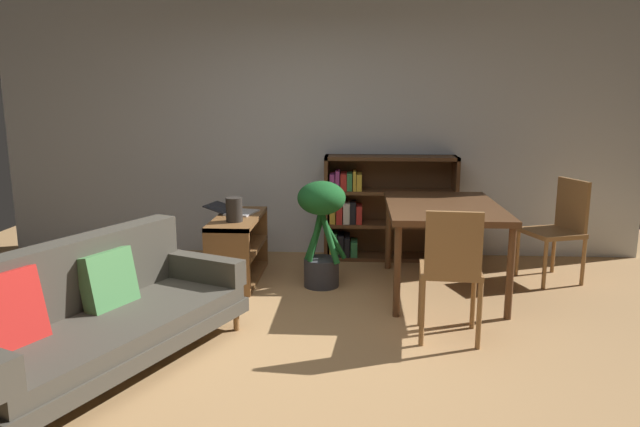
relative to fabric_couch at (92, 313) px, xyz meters
The scene contains 11 objects.
ground_plane 1.27m from the fabric_couch, ahead, with size 8.16×8.16×0.00m, color tan.
back_wall_panel 3.29m from the fabric_couch, 67.38° to the left, with size 6.80×0.10×2.70m, color silver.
fabric_couch is the anchor object (origin of this frame).
media_console 1.94m from the fabric_couch, 73.84° to the left, with size 0.39×1.02×0.60m.
open_laptop 2.09m from the fabric_couch, 76.83° to the left, with size 0.51×0.41×0.08m.
desk_speaker 1.76m from the fabric_couch, 71.19° to the left, with size 0.15×0.15×0.21m.
potted_floor_plant 2.16m from the fabric_couch, 52.04° to the left, with size 0.44×0.42×0.95m.
dining_table 2.90m from the fabric_couch, 34.64° to the left, with size 0.95×1.40×0.77m.
dining_chair_near 4.04m from the fabric_couch, 30.03° to the left, with size 0.56×0.57×0.94m.
dining_chair_far 2.35m from the fabric_couch, 13.57° to the left, with size 0.45×0.43×0.94m.
bookshelf 3.29m from the fabric_couch, 55.22° to the left, with size 1.36×0.34×1.08m.
Camera 1 is at (0.42, -3.51, 1.67)m, focal length 32.66 mm.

